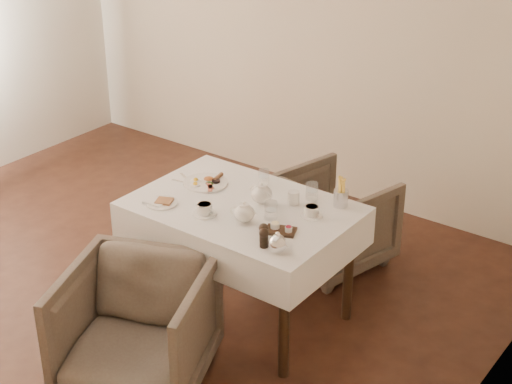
{
  "coord_description": "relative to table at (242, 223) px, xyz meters",
  "views": [
    {
      "loc": [
        3.28,
        -2.52,
        2.84
      ],
      "look_at": [
        0.84,
        0.77,
        0.82
      ],
      "focal_mm": 55.0,
      "sensor_mm": 36.0,
      "label": 1
    }
  ],
  "objects": [
    {
      "name": "armchair_near",
      "position": [
        -0.07,
        -0.84,
        -0.29
      ],
      "size": [
        0.97,
        0.98,
        0.69
      ],
      "primitive_type": "imported",
      "rotation": [
        0.0,
        0.0,
        0.39
      ],
      "color": "#50433A",
      "rests_on": "ground"
    },
    {
      "name": "breakfast_plate",
      "position": [
        -0.36,
        0.1,
        0.13
      ],
      "size": [
        0.28,
        0.28,
        0.03
      ],
      "rotation": [
        0.0,
        0.0,
        -0.25
      ],
      "color": "white",
      "rests_on": "table"
    },
    {
      "name": "teapot_centre",
      "position": [
        0.08,
        0.09,
        0.19
      ],
      "size": [
        0.19,
        0.16,
        0.14
      ],
      "primitive_type": null,
      "rotation": [
        0.0,
        0.0,
        -0.14
      ],
      "color": "white",
      "rests_on": "table"
    },
    {
      "name": "armchair_far",
      "position": [
        0.11,
        0.85,
        -0.32
      ],
      "size": [
        0.84,
        0.85,
        0.64
      ],
      "primitive_type": "imported",
      "rotation": [
        0.0,
        0.0,
        2.9
      ],
      "color": "#50433A",
      "rests_on": "ground"
    },
    {
      "name": "pepper_mill_right",
      "position": [
        0.38,
        -0.31,
        0.17
      ],
      "size": [
        0.06,
        0.06,
        0.11
      ],
      "primitive_type": null,
      "rotation": [
        0.0,
        0.0,
        -0.22
      ],
      "color": "black",
      "rests_on": "table"
    },
    {
      "name": "glass_mid",
      "position": [
        0.23,
        -0.03,
        0.17
      ],
      "size": [
        0.09,
        0.09,
        0.1
      ],
      "primitive_type": "cylinder",
      "rotation": [
        0.0,
        0.0,
        -0.21
      ],
      "color": "silver",
      "rests_on": "table"
    },
    {
      "name": "fries_cup",
      "position": [
        0.46,
        0.33,
        0.2
      ],
      "size": [
        0.09,
        0.09,
        0.18
      ],
      "rotation": [
        0.0,
        0.0,
        0.15
      ],
      "color": "silver",
      "rests_on": "table"
    },
    {
      "name": "condiment_board",
      "position": [
        0.36,
        -0.13,
        0.13
      ],
      "size": [
        0.19,
        0.16,
        0.04
      ],
      "rotation": [
        0.0,
        0.0,
        0.37
      ],
      "color": "black",
      "rests_on": "table"
    },
    {
      "name": "teapot_front",
      "position": [
        0.13,
        -0.15,
        0.18
      ],
      "size": [
        0.19,
        0.16,
        0.13
      ],
      "primitive_type": null,
      "rotation": [
        0.0,
        0.0,
        0.27
      ],
      "color": "white",
      "rests_on": "table"
    },
    {
      "name": "teacup_near",
      "position": [
        -0.1,
        -0.22,
        0.15
      ],
      "size": [
        0.14,
        0.14,
        0.07
      ],
      "rotation": [
        0.0,
        0.0,
        -0.14
      ],
      "color": "white",
      "rests_on": "table"
    },
    {
      "name": "cutlery_knife",
      "position": [
        -0.48,
        0.03,
        0.12
      ],
      "size": [
        0.17,
        0.04,
        0.0
      ],
      "primitive_type": "cube",
      "rotation": [
        0.0,
        0.0,
        1.72
      ],
      "color": "silver",
      "rests_on": "table"
    },
    {
      "name": "silver_pot",
      "position": [
        0.47,
        -0.32,
        0.18
      ],
      "size": [
        0.14,
        0.12,
        0.12
      ],
      "primitive_type": null,
      "rotation": [
        0.0,
        0.0,
        0.23
      ],
      "color": "white",
      "rests_on": "table"
    },
    {
      "name": "glass_right",
      "position": [
        0.28,
        0.31,
        0.17
      ],
      "size": [
        0.09,
        0.09,
        0.1
      ],
      "primitive_type": "cylinder",
      "rotation": [
        0.0,
        0.0,
        -0.3
      ],
      "color": "silver",
      "rests_on": "table"
    },
    {
      "name": "table",
      "position": [
        0.0,
        0.0,
        0.0
      ],
      "size": [
        1.28,
        0.88,
        0.75
      ],
      "color": "black",
      "rests_on": "ground"
    },
    {
      "name": "pepper_mill_left",
      "position": [
        0.35,
        -0.27,
        0.17
      ],
      "size": [
        0.06,
        0.06,
        0.11
      ],
      "primitive_type": null,
      "rotation": [
        0.0,
        0.0,
        -0.09
      ],
      "color": "black",
      "rests_on": "table"
    },
    {
      "name": "side_plate",
      "position": [
        -0.4,
        -0.27,
        0.13
      ],
      "size": [
        0.19,
        0.19,
        0.02
      ],
      "rotation": [
        0.0,
        0.0,
        0.21
      ],
      "color": "white",
      "rests_on": "table"
    },
    {
      "name": "cutlery_fork",
      "position": [
        -0.48,
        0.07,
        0.12
      ],
      "size": [
        0.2,
        0.1,
        0.0
      ],
      "primitive_type": "cube",
      "rotation": [
        0.0,
        0.0,
        1.13
      ],
      "color": "silver",
      "rests_on": "table"
    },
    {
      "name": "teacup_far",
      "position": [
        0.4,
        0.13,
        0.15
      ],
      "size": [
        0.13,
        0.13,
        0.06
      ],
      "rotation": [
        0.0,
        0.0,
        -0.08
      ],
      "color": "white",
      "rests_on": "table"
    },
    {
      "name": "creamer",
      "position": [
        0.23,
        0.19,
        0.16
      ],
      "size": [
        0.08,
        0.08,
        0.08
      ],
      "primitive_type": "cylinder",
      "rotation": [
        0.0,
        0.0,
        0.21
      ],
      "color": "white",
      "rests_on": "table"
    },
    {
      "name": "glass_left",
      "position": [
        -0.07,
        0.31,
        0.16
      ],
      "size": [
        0.08,
        0.08,
        0.09
      ],
      "primitive_type": "cylinder",
      "rotation": [
        0.0,
        0.0,
        0.29
      ],
      "color": "silver",
      "rests_on": "table"
    }
  ]
}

